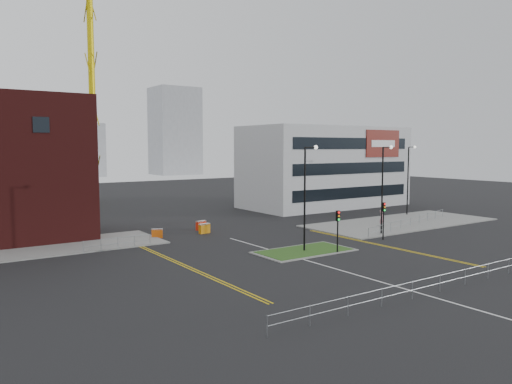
# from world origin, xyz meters

# --- Properties ---
(ground) EXTENTS (200.00, 200.00, 0.00)m
(ground) POSITION_xyz_m (0.00, 0.00, 0.00)
(ground) COLOR black
(ground) RESTS_ON ground
(pavement_right) EXTENTS (24.00, 10.00, 0.12)m
(pavement_right) POSITION_xyz_m (22.00, 14.00, 0.06)
(pavement_right) COLOR slate
(pavement_right) RESTS_ON ground
(island_kerb) EXTENTS (8.60, 4.60, 0.08)m
(island_kerb) POSITION_xyz_m (2.00, 8.00, 0.04)
(island_kerb) COLOR slate
(island_kerb) RESTS_ON ground
(grass_island) EXTENTS (8.00, 4.00, 0.12)m
(grass_island) POSITION_xyz_m (2.00, 8.00, 0.06)
(grass_island) COLOR #224717
(grass_island) RESTS_ON ground
(office_block) EXTENTS (25.00, 12.20, 12.00)m
(office_block) POSITION_xyz_m (26.01, 31.97, 6.00)
(office_block) COLOR silver
(office_block) RESTS_ON ground
(tower_crane) EXTENTS (49.43, 21.01, 42.18)m
(tower_crane) POSITION_xyz_m (3.09, 52.92, 28.90)
(tower_crane) COLOR #BFA60B
(tower_crane) RESTS_ON ground
(streetlamp_island) EXTENTS (1.46, 0.36, 9.18)m
(streetlamp_island) POSITION_xyz_m (2.22, 8.00, 5.41)
(streetlamp_island) COLOR black
(streetlamp_island) RESTS_ON ground
(streetlamp_right_near) EXTENTS (1.46, 0.36, 9.18)m
(streetlamp_right_near) POSITION_xyz_m (14.22, 10.00, 5.41)
(streetlamp_right_near) COLOR black
(streetlamp_right_near) RESTS_ON ground
(streetlamp_right_far) EXTENTS (1.46, 0.36, 9.18)m
(streetlamp_right_far) POSITION_xyz_m (28.22, 18.00, 5.41)
(streetlamp_right_far) COLOR black
(streetlamp_right_far) RESTS_ON ground
(traffic_light_island) EXTENTS (0.28, 0.33, 3.65)m
(traffic_light_island) POSITION_xyz_m (4.00, 5.98, 2.57)
(traffic_light_island) COLOR black
(traffic_light_island) RESTS_ON ground
(traffic_light_right) EXTENTS (0.28, 0.33, 3.65)m
(traffic_light_right) POSITION_xyz_m (12.00, 7.98, 2.57)
(traffic_light_right) COLOR black
(traffic_light_right) RESTS_ON ground
(railing_front) EXTENTS (24.05, 0.05, 1.10)m
(railing_front) POSITION_xyz_m (0.00, -6.00, 0.78)
(railing_front) COLOR gray
(railing_front) RESTS_ON ground
(railing_left) EXTENTS (6.05, 0.05, 1.10)m
(railing_left) POSITION_xyz_m (-11.00, 18.00, 0.74)
(railing_left) COLOR gray
(railing_left) RESTS_ON ground
(railing_right) EXTENTS (19.05, 5.05, 1.10)m
(railing_right) POSITION_xyz_m (20.50, 11.50, 0.78)
(railing_right) COLOR gray
(railing_right) RESTS_ON ground
(centre_line) EXTENTS (0.15, 30.00, 0.01)m
(centre_line) POSITION_xyz_m (0.00, 2.00, 0.01)
(centre_line) COLOR silver
(centre_line) RESTS_ON ground
(yellow_left_a) EXTENTS (0.12, 24.00, 0.01)m
(yellow_left_a) POSITION_xyz_m (-9.00, 10.00, 0.01)
(yellow_left_a) COLOR gold
(yellow_left_a) RESTS_ON ground
(yellow_left_b) EXTENTS (0.12, 24.00, 0.01)m
(yellow_left_b) POSITION_xyz_m (-8.70, 10.00, 0.01)
(yellow_left_b) COLOR gold
(yellow_left_b) RESTS_ON ground
(yellow_right_a) EXTENTS (0.12, 20.00, 0.01)m
(yellow_right_a) POSITION_xyz_m (9.50, 6.00, 0.01)
(yellow_right_a) COLOR gold
(yellow_right_a) RESTS_ON ground
(yellow_right_b) EXTENTS (0.12, 20.00, 0.01)m
(yellow_right_b) POSITION_xyz_m (9.80, 6.00, 0.01)
(yellow_right_b) COLOR gold
(yellow_right_b) RESTS_ON ground
(skyline_b) EXTENTS (24.00, 12.00, 16.00)m
(skyline_b) POSITION_xyz_m (10.00, 130.00, 8.00)
(skyline_b) COLOR gray
(skyline_b) RESTS_ON ground
(skyline_c) EXTENTS (14.00, 12.00, 28.00)m
(skyline_c) POSITION_xyz_m (45.00, 125.00, 14.00)
(skyline_c) COLOR gray
(skyline_c) RESTS_ON ground
(pedestrian) EXTENTS (0.83, 0.78, 1.90)m
(pedestrian) POSITION_xyz_m (17.92, 13.43, 0.95)
(pedestrian) COLOR #B97885
(pedestrian) RESTS_ON ground
(barrier_left) EXTENTS (1.13, 0.78, 0.91)m
(barrier_left) POSITION_xyz_m (-5.90, 21.28, 0.49)
(barrier_left) COLOR #D8540C
(barrier_left) RESTS_ON ground
(barrier_mid) EXTENTS (1.26, 0.70, 1.01)m
(barrier_mid) POSITION_xyz_m (-0.02, 23.08, 0.55)
(barrier_mid) COLOR red
(barrier_mid) RESTS_ON ground
(barrier_right) EXTENTS (1.30, 0.62, 1.05)m
(barrier_right) POSITION_xyz_m (-0.77, 20.91, 0.57)
(barrier_right) COLOR orange
(barrier_right) RESTS_ON ground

